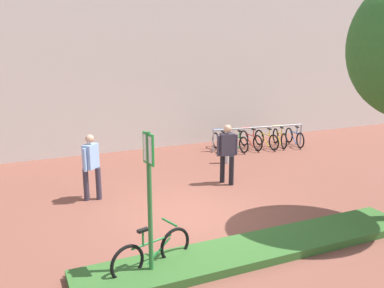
{
  "coord_description": "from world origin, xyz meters",
  "views": [
    {
      "loc": [
        -3.71,
        -8.37,
        3.95
      ],
      "look_at": [
        0.92,
        2.07,
        1.16
      ],
      "focal_mm": 39.14,
      "sensor_mm": 36.0,
      "label": 1
    }
  ],
  "objects": [
    {
      "name": "person_suited_navy",
      "position": [
        1.82,
        1.65,
        0.98
      ],
      "size": [
        0.6,
        0.44,
        1.72
      ],
      "color": "black",
      "rests_on": "ground"
    },
    {
      "name": "parking_sign_post",
      "position": [
        -1.72,
        -2.17,
        1.68
      ],
      "size": [
        0.08,
        0.36,
        2.57
      ],
      "color": "#2D7238",
      "rests_on": "ground"
    },
    {
      "name": "person_shirt_blue",
      "position": [
        -1.94,
        1.93,
        0.98
      ],
      "size": [
        0.46,
        0.46,
        1.72
      ],
      "color": "#383342",
      "rests_on": "ground"
    },
    {
      "name": "building_facade",
      "position": [
        0.0,
        7.06,
        5.0
      ],
      "size": [
        28.0,
        1.2,
        10.0
      ],
      "primitive_type": "cube",
      "color": "silver",
      "rests_on": "ground"
    },
    {
      "name": "planter_strip",
      "position": [
        0.4,
        -2.17,
        0.08
      ],
      "size": [
        7.0,
        1.1,
        0.16
      ],
      "primitive_type": "cube",
      "color": "#336028",
      "rests_on": "ground"
    },
    {
      "name": "bike_at_sign",
      "position": [
        -1.64,
        -1.96,
        0.35
      ],
      "size": [
        1.63,
        0.58,
        0.86
      ],
      "color": "black",
      "rests_on": "ground"
    },
    {
      "name": "bike_rack_cluster",
      "position": [
        4.93,
        4.83,
        0.35
      ],
      "size": [
        3.74,
        1.93,
        0.83
      ],
      "color": "#99999E",
      "rests_on": "ground"
    },
    {
      "name": "bollard_steel",
      "position": [
        2.82,
        3.49,
        0.45
      ],
      "size": [
        0.16,
        0.16,
        0.9
      ],
      "primitive_type": "cylinder",
      "color": "#ADADB2",
      "rests_on": "ground"
    },
    {
      "name": "ground_plane",
      "position": [
        0.0,
        0.0,
        0.0
      ],
      "size": [
        60.0,
        60.0,
        0.0
      ],
      "primitive_type": "plane",
      "color": "brown"
    }
  ]
}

